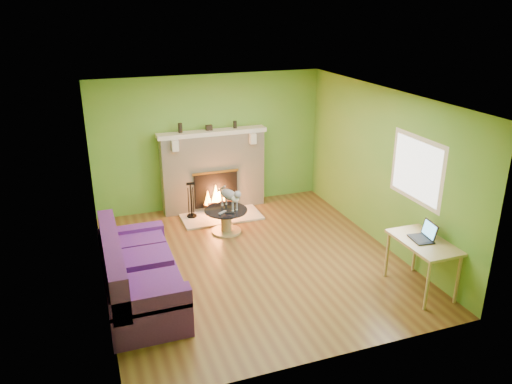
% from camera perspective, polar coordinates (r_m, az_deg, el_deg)
% --- Properties ---
extents(floor, '(5.00, 5.00, 0.00)m').
position_cam_1_polar(floor, '(8.02, -0.37, -7.78)').
color(floor, brown).
rests_on(floor, ground).
extents(ceiling, '(5.00, 5.00, 0.00)m').
position_cam_1_polar(ceiling, '(7.14, -0.42, 10.84)').
color(ceiling, white).
rests_on(ceiling, wall_back).
extents(wall_back, '(5.00, 0.00, 5.00)m').
position_cam_1_polar(wall_back, '(9.77, -5.31, 5.70)').
color(wall_back, '#55912F').
rests_on(wall_back, floor).
extents(wall_front, '(5.00, 0.00, 5.00)m').
position_cam_1_polar(wall_front, '(5.39, 8.56, -7.59)').
color(wall_front, '#55912F').
rests_on(wall_front, floor).
extents(wall_left, '(0.00, 5.00, 5.00)m').
position_cam_1_polar(wall_left, '(7.11, -17.77, -1.16)').
color(wall_left, '#55912F').
rests_on(wall_left, floor).
extents(wall_right, '(0.00, 5.00, 5.00)m').
position_cam_1_polar(wall_right, '(8.46, 14.15, 2.72)').
color(wall_right, '#55912F').
rests_on(wall_right, floor).
extents(window_frame, '(0.00, 1.20, 1.20)m').
position_cam_1_polar(window_frame, '(7.69, 17.90, 2.47)').
color(window_frame, silver).
rests_on(window_frame, wall_right).
extents(window_pane, '(0.00, 1.06, 1.06)m').
position_cam_1_polar(window_pane, '(7.68, 17.86, 2.46)').
color(window_pane, white).
rests_on(window_pane, wall_right).
extents(fireplace, '(2.10, 0.46, 1.58)m').
position_cam_1_polar(fireplace, '(9.75, -4.93, 2.44)').
color(fireplace, '#BFB69F').
rests_on(fireplace, floor).
extents(hearth, '(1.50, 0.75, 0.03)m').
position_cam_1_polar(hearth, '(9.55, -3.98, -2.80)').
color(hearth, beige).
rests_on(hearth, floor).
extents(mantel, '(2.10, 0.28, 0.08)m').
position_cam_1_polar(mantel, '(9.51, -5.04, 6.79)').
color(mantel, beige).
rests_on(mantel, fireplace).
extents(sofa, '(0.96, 2.14, 0.96)m').
position_cam_1_polar(sofa, '(7.05, -13.48, -9.27)').
color(sofa, '#4C1A64').
rests_on(sofa, floor).
extents(coffee_table, '(0.76, 0.76, 0.43)m').
position_cam_1_polar(coffee_table, '(8.86, -3.44, -3.10)').
color(coffee_table, tan).
rests_on(coffee_table, floor).
extents(desk, '(0.60, 1.03, 0.76)m').
position_cam_1_polar(desk, '(7.33, 18.59, -5.98)').
color(desk, tan).
rests_on(desk, floor).
extents(cat, '(0.43, 0.70, 0.41)m').
position_cam_1_polar(cat, '(8.78, -3.09, -0.60)').
color(cat, slate).
rests_on(cat, coffee_table).
extents(remote_silver, '(0.17, 0.13, 0.02)m').
position_cam_1_polar(remote_silver, '(8.66, -3.87, -2.34)').
color(remote_silver, gray).
rests_on(remote_silver, coffee_table).
extents(remote_black, '(0.16, 0.11, 0.02)m').
position_cam_1_polar(remote_black, '(8.64, -3.00, -2.39)').
color(remote_black, black).
rests_on(remote_black, coffee_table).
extents(laptop, '(0.33, 0.37, 0.25)m').
position_cam_1_polar(laptop, '(7.27, 18.43, -4.31)').
color(laptop, black).
rests_on(laptop, desk).
extents(fire_tools, '(0.18, 0.18, 0.69)m').
position_cam_1_polar(fire_tools, '(9.43, -7.44, -0.87)').
color(fire_tools, black).
rests_on(fire_tools, hearth).
extents(mantel_vase_left, '(0.08, 0.08, 0.18)m').
position_cam_1_polar(mantel_vase_left, '(9.38, -8.66, 7.25)').
color(mantel_vase_left, black).
rests_on(mantel_vase_left, mantel).
extents(mantel_vase_right, '(0.07, 0.07, 0.14)m').
position_cam_1_polar(mantel_vase_right, '(9.64, -2.42, 7.71)').
color(mantel_vase_right, black).
rests_on(mantel_vase_right, mantel).
extents(mantel_box, '(0.12, 0.08, 0.10)m').
position_cam_1_polar(mantel_box, '(9.51, -5.40, 7.33)').
color(mantel_box, black).
rests_on(mantel_box, mantel).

